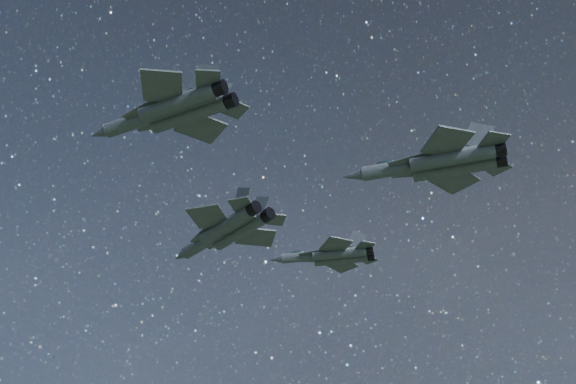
% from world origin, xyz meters
% --- Properties ---
extents(jet_lead, '(19.41, 12.81, 4.96)m').
position_xyz_m(jet_lead, '(-10.98, 1.39, 148.60)').
color(jet_lead, '#373F45').
extents(jet_left, '(15.93, 10.85, 4.00)m').
position_xyz_m(jet_left, '(-2.52, 16.51, 150.36)').
color(jet_left, '#373F45').
extents(jet_right, '(17.02, 12.14, 4.34)m').
position_xyz_m(jet_right, '(-3.56, -22.25, 147.68)').
color(jet_right, '#373F45').
extents(jet_slot, '(18.89, 13.14, 4.75)m').
position_xyz_m(jet_slot, '(17.34, -1.65, 148.56)').
color(jet_slot, '#373F45').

